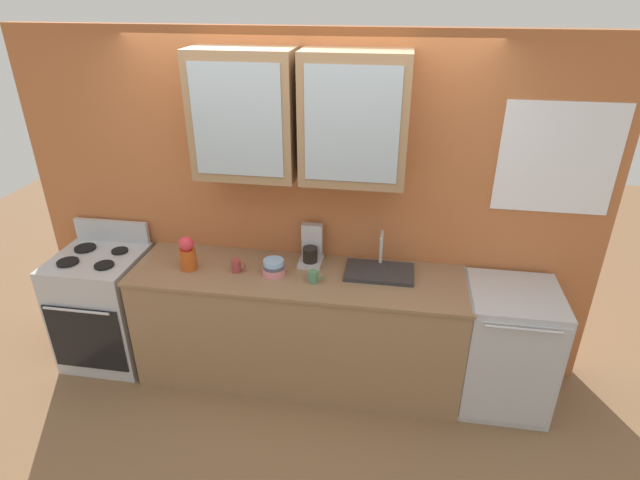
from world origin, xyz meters
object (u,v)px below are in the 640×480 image
at_px(dishwasher, 505,348).
at_px(coffee_maker, 311,249).
at_px(vase, 188,254).
at_px(cup_near_bowls, 237,266).
at_px(cup_near_sink, 314,277).
at_px(stove_range, 106,307).
at_px(bowl_stack, 274,267).
at_px(sink_faucet, 379,271).

distance_m(dishwasher, coffee_maker, 1.57).
bearing_deg(vase, cup_near_bowls, 2.16).
bearing_deg(cup_near_sink, coffee_maker, 103.06).
xyz_separation_m(stove_range, coffee_maker, (1.65, 0.21, 0.56)).
bearing_deg(bowl_stack, cup_near_bowls, -177.81).
bearing_deg(dishwasher, bowl_stack, -179.42).
bearing_deg(cup_near_sink, sink_faucet, 23.28).
height_order(bowl_stack, dishwasher, bowl_stack).
bearing_deg(sink_faucet, stove_range, -177.20).
bearing_deg(stove_range, cup_near_sink, -2.88).
distance_m(sink_faucet, dishwasher, 1.05).
distance_m(vase, coffee_maker, 0.90).
bearing_deg(stove_range, coffee_maker, 7.11).
xyz_separation_m(sink_faucet, bowl_stack, (-0.75, -0.13, 0.03)).
relative_size(bowl_stack, cup_near_sink, 1.63).
relative_size(cup_near_sink, dishwasher, 0.11).
relative_size(stove_range, vase, 4.26).
distance_m(vase, dishwasher, 2.38).
bearing_deg(cup_near_sink, stove_range, 177.12).
bearing_deg(cup_near_sink, cup_near_bowls, 174.58).
bearing_deg(coffee_maker, cup_near_sink, -76.94).
bearing_deg(stove_range, sink_faucet, 2.80).
xyz_separation_m(sink_faucet, coffee_maker, (-0.51, 0.10, 0.09)).
distance_m(cup_near_sink, cup_near_bowls, 0.58).
bearing_deg(cup_near_bowls, coffee_maker, 25.07).
height_order(vase, coffee_maker, coffee_maker).
bearing_deg(coffee_maker, bowl_stack, -135.75).
distance_m(vase, cup_near_bowls, 0.37).
bearing_deg(vase, cup_near_sink, -2.52).
relative_size(sink_faucet, cup_near_bowls, 4.67).
distance_m(cup_near_bowls, dishwasher, 2.02).
bearing_deg(sink_faucet, cup_near_bowls, -172.33).
bearing_deg(coffee_maker, cup_near_bowls, -154.93).
bearing_deg(coffee_maker, sink_faucet, -10.97).
bearing_deg(dishwasher, sink_faucet, 173.26).
relative_size(bowl_stack, vase, 0.65).
xyz_separation_m(sink_faucet, cup_near_sink, (-0.45, -0.19, 0.02)).
height_order(stove_range, vase, vase).
xyz_separation_m(stove_range, cup_near_sink, (1.71, -0.09, 0.50)).
bearing_deg(dishwasher, stove_range, 179.92).
bearing_deg(bowl_stack, vase, -177.83).
bearing_deg(coffee_maker, vase, -163.84).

